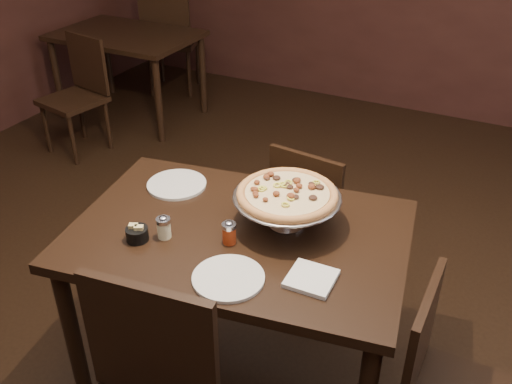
% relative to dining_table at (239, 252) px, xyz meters
% --- Properties ---
extents(room, '(6.04, 7.04, 2.84)m').
position_rel_dining_table_xyz_m(room, '(0.01, -0.05, 0.70)').
color(room, black).
rests_on(room, ground).
extents(dining_table, '(1.41, 1.05, 0.81)m').
position_rel_dining_table_xyz_m(dining_table, '(0.00, 0.00, 0.00)').
color(dining_table, black).
rests_on(dining_table, ground).
extents(background_table, '(1.18, 0.79, 0.74)m').
position_rel_dining_table_xyz_m(background_table, '(-2.26, 2.18, -0.06)').
color(background_table, black).
rests_on(background_table, ground).
extents(pizza_stand, '(0.42, 0.42, 0.17)m').
position_rel_dining_table_xyz_m(pizza_stand, '(0.15, 0.12, 0.25)').
color(pizza_stand, silver).
rests_on(pizza_stand, dining_table).
extents(parmesan_shaker, '(0.05, 0.05, 0.10)m').
position_rel_dining_table_xyz_m(parmesan_shaker, '(-0.23, -0.17, 0.15)').
color(parmesan_shaker, '#F4F1BD').
rests_on(parmesan_shaker, dining_table).
extents(pepper_flake_shaker, '(0.05, 0.05, 0.10)m').
position_rel_dining_table_xyz_m(pepper_flake_shaker, '(0.01, -0.09, 0.15)').
color(pepper_flake_shaker, '#98290D').
rests_on(pepper_flake_shaker, dining_table).
extents(packet_caddy, '(0.09, 0.09, 0.07)m').
position_rel_dining_table_xyz_m(packet_caddy, '(-0.31, -0.23, 0.13)').
color(packet_caddy, black).
rests_on(packet_caddy, dining_table).
extents(napkin_stack, '(0.16, 0.16, 0.02)m').
position_rel_dining_table_xyz_m(napkin_stack, '(0.36, -0.15, 0.11)').
color(napkin_stack, silver).
rests_on(napkin_stack, dining_table).
extents(plate_left, '(0.26, 0.26, 0.01)m').
position_rel_dining_table_xyz_m(plate_left, '(-0.40, 0.18, 0.11)').
color(plate_left, silver).
rests_on(plate_left, dining_table).
extents(plate_near, '(0.25, 0.25, 0.01)m').
position_rel_dining_table_xyz_m(plate_near, '(0.11, -0.27, 0.11)').
color(plate_near, silver).
rests_on(plate_near, dining_table).
extents(serving_spatula, '(0.14, 0.14, 0.02)m').
position_rel_dining_table_xyz_m(serving_spatula, '(0.23, 0.04, 0.24)').
color(serving_spatula, silver).
rests_on(serving_spatula, pizza_stand).
extents(chair_far, '(0.44, 0.44, 0.85)m').
position_rel_dining_table_xyz_m(chair_far, '(0.03, 0.75, -0.24)').
color(chair_far, black).
rests_on(chair_far, ground).
extents(bg_chair_far, '(0.59, 0.59, 0.99)m').
position_rel_dining_table_xyz_m(bg_chair_far, '(-2.25, 2.80, -0.16)').
color(bg_chair_far, black).
rests_on(bg_chair_far, ground).
extents(bg_chair_near, '(0.48, 0.48, 0.88)m').
position_rel_dining_table_xyz_m(bg_chair_near, '(-2.20, 1.48, -0.22)').
color(bg_chair_near, black).
rests_on(bg_chair_near, ground).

